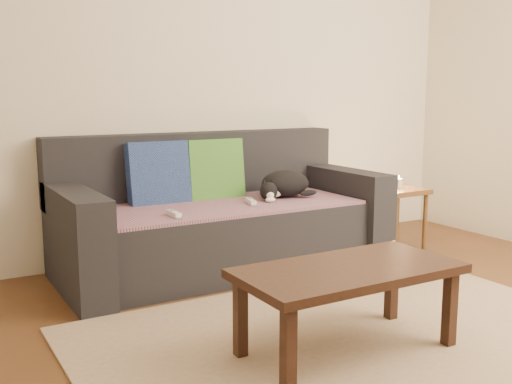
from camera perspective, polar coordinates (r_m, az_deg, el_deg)
ground at (r=2.78m, az=12.10°, el=-14.93°), size 4.50×4.50×0.00m
back_wall at (r=4.23m, az=-6.20°, el=11.58°), size 4.50×0.04×2.60m
sofa at (r=3.92m, az=-3.38°, el=-2.77°), size 2.10×0.94×0.87m
throw_blanket at (r=3.82m, az=-2.77°, el=-1.25°), size 1.66×0.74×0.02m
cushion_navy at (r=3.88m, az=-9.30°, el=1.79°), size 0.40×0.16×0.41m
cushion_green at (r=4.04m, az=-3.96°, el=2.19°), size 0.40×0.14×0.41m
cat at (r=4.04m, az=2.67°, el=0.73°), size 0.44×0.33×0.18m
wii_remote_a at (r=3.44m, az=-7.82°, el=-2.09°), size 0.04×0.15×0.03m
wii_remote_b at (r=3.80m, az=-0.48°, el=-0.92°), size 0.07×0.15×0.03m
side_table at (r=4.51m, az=13.30°, el=-0.62°), size 0.36×0.36×0.45m
candle at (r=4.49m, az=13.35°, el=0.85°), size 0.06×0.06×0.09m
rug at (r=2.88m, az=10.03°, el=-13.85°), size 2.50×1.80×0.01m
coffee_table at (r=2.65m, az=8.78°, el=-8.04°), size 0.98×0.49×0.39m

